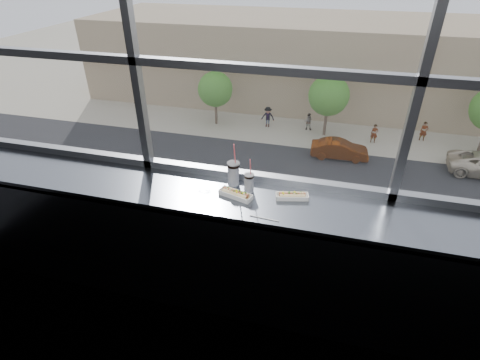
% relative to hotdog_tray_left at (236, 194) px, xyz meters
% --- Properties ---
extents(wall_back_lower, '(6.00, 0.00, 6.00)m').
position_rel_hotdog_tray_left_xyz_m(wall_back_lower, '(0.14, 0.28, -0.58)').
color(wall_back_lower, black).
rests_on(wall_back_lower, ground).
extents(window_glass, '(6.00, 0.00, 6.00)m').
position_rel_hotdog_tray_left_xyz_m(window_glass, '(0.14, 0.30, 1.17)').
color(window_glass, silver).
rests_on(window_glass, ground).
extents(window_mullions, '(6.00, 0.08, 2.40)m').
position_rel_hotdog_tray_left_xyz_m(window_mullions, '(0.14, 0.28, 1.17)').
color(window_mullions, gray).
rests_on(window_mullions, ground).
extents(counter, '(6.00, 0.55, 0.06)m').
position_rel_hotdog_tray_left_xyz_m(counter, '(0.14, 0.01, -0.06)').
color(counter, slate).
rests_on(counter, ground).
extents(counter_fascia, '(6.00, 0.04, 1.04)m').
position_rel_hotdog_tray_left_xyz_m(counter_fascia, '(0.14, -0.25, -0.58)').
color(counter_fascia, slate).
rests_on(counter_fascia, ground).
extents(hotdog_tray_left, '(0.28, 0.16, 0.06)m').
position_rel_hotdog_tray_left_xyz_m(hotdog_tray_left, '(0.00, 0.00, 0.00)').
color(hotdog_tray_left, white).
rests_on(hotdog_tray_left, counter).
extents(hotdog_tray_right, '(0.26, 0.14, 0.06)m').
position_rel_hotdog_tray_left_xyz_m(hotdog_tray_right, '(0.42, 0.09, -0.00)').
color(hotdog_tray_right, white).
rests_on(hotdog_tray_right, counter).
extents(soda_cup_left, '(0.10, 0.10, 0.37)m').
position_rel_hotdog_tray_left_xyz_m(soda_cup_left, '(-0.07, 0.17, 0.08)').
color(soda_cup_left, white).
rests_on(soda_cup_left, counter).
extents(soda_cup_right, '(0.08, 0.08, 0.30)m').
position_rel_hotdog_tray_left_xyz_m(soda_cup_right, '(0.08, 0.10, 0.06)').
color(soda_cup_right, white).
rests_on(soda_cup_right, counter).
extents(loose_straw, '(0.21, 0.02, 0.01)m').
position_rel_hotdog_tray_left_xyz_m(loose_straw, '(0.26, -0.21, -0.02)').
color(loose_straw, white).
rests_on(loose_straw, counter).
extents(wrapper, '(0.11, 0.08, 0.03)m').
position_rel_hotdog_tray_left_xyz_m(wrapper, '(-0.26, 0.01, -0.01)').
color(wrapper, silver).
rests_on(wrapper, counter).
extents(plaza_ground, '(120.00, 120.00, 0.00)m').
position_rel_hotdog_tray_left_xyz_m(plaza_ground, '(0.14, 43.78, -12.13)').
color(plaza_ground, gray).
rests_on(plaza_ground, ground).
extents(plaza_near, '(50.00, 14.00, 0.04)m').
position_rel_hotdog_tray_left_xyz_m(plaza_near, '(0.14, 7.28, -12.11)').
color(plaza_near, gray).
rests_on(plaza_near, plaza_ground).
extents(street_asphalt, '(80.00, 10.00, 0.06)m').
position_rel_hotdog_tray_left_xyz_m(street_asphalt, '(0.14, 20.28, -12.10)').
color(street_asphalt, black).
rests_on(street_asphalt, plaza_ground).
extents(far_sidewalk, '(80.00, 6.00, 0.04)m').
position_rel_hotdog_tray_left_xyz_m(far_sidewalk, '(0.14, 28.28, -12.11)').
color(far_sidewalk, gray).
rests_on(far_sidewalk, plaza_ground).
extents(far_building, '(50.00, 14.00, 8.00)m').
position_rel_hotdog_tray_left_xyz_m(far_building, '(0.14, 38.28, -8.13)').
color(far_building, gray).
rests_on(far_building, plaza_ground).
extents(car_near_c, '(2.79, 6.49, 2.15)m').
position_rel_hotdog_tray_left_xyz_m(car_near_c, '(-1.62, 16.28, -10.99)').
color(car_near_c, '#8B3200').
rests_on(car_near_c, street_asphalt).
extents(car_near_b, '(3.09, 5.94, 1.89)m').
position_rel_hotdog_tray_left_xyz_m(car_near_b, '(-6.36, 16.28, -11.12)').
color(car_near_b, black).
rests_on(car_near_b, street_asphalt).
extents(car_near_a, '(2.89, 5.76, 1.85)m').
position_rel_hotdog_tray_left_xyz_m(car_near_a, '(-13.11, 16.28, -11.14)').
color(car_near_a, white).
rests_on(car_near_a, street_asphalt).
extents(car_far_b, '(2.63, 5.75, 1.88)m').
position_rel_hotdog_tray_left_xyz_m(car_far_b, '(1.50, 24.28, -11.13)').
color(car_far_b, '#612000').
rests_on(car_far_b, street_asphalt).
extents(car_near_d, '(2.99, 6.94, 2.30)m').
position_rel_hotdog_tray_left_xyz_m(car_near_d, '(5.31, 16.28, -10.92)').
color(car_near_d, '#B4BAA0').
rests_on(car_near_d, street_asphalt).
extents(pedestrian_a, '(0.99, 0.74, 2.23)m').
position_rel_hotdog_tray_left_xyz_m(pedestrian_a, '(-4.95, 28.79, -10.97)').
color(pedestrian_a, '#66605B').
rests_on(pedestrian_a, far_sidewalk).
extents(pedestrian_b, '(0.81, 0.61, 1.83)m').
position_rel_hotdog_tray_left_xyz_m(pedestrian_b, '(-1.38, 29.10, -11.17)').
color(pedestrian_b, '#66605B').
rests_on(pedestrian_b, far_sidewalk).
extents(pedestrian_d, '(0.87, 0.65, 1.96)m').
position_rel_hotdog_tray_left_xyz_m(pedestrian_d, '(8.17, 29.28, -11.10)').
color(pedestrian_d, '#66605B').
rests_on(pedestrian_d, far_sidewalk).
extents(pedestrian_c, '(0.84, 0.63, 1.89)m').
position_rel_hotdog_tray_left_xyz_m(pedestrian_c, '(4.17, 27.83, -11.14)').
color(pedestrian_c, '#66605B').
rests_on(pedestrian_c, far_sidewalk).
extents(tree_left, '(3.09, 3.09, 4.82)m').
position_rel_hotdog_tray_left_xyz_m(tree_left, '(-9.64, 28.28, -8.85)').
color(tree_left, '#47382B').
rests_on(tree_left, far_sidewalk).
extents(tree_center, '(3.35, 3.35, 5.23)m').
position_rel_hotdog_tray_left_xyz_m(tree_center, '(0.12, 28.28, -8.58)').
color(tree_center, '#47382B').
rests_on(tree_center, far_sidewalk).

